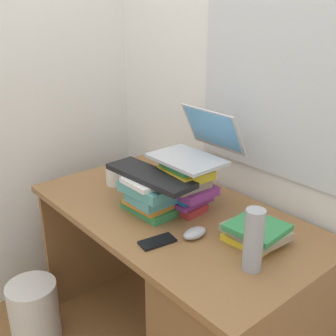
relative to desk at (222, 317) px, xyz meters
name	(u,v)px	position (x,y,z in m)	size (l,w,h in m)	color
wall_back	(244,69)	(-0.32, 0.43, 0.90)	(6.00, 0.06, 2.60)	white
wall_left	(64,57)	(-1.21, 0.03, 0.90)	(0.05, 6.00, 2.60)	silver
desk	(222,317)	(0.00, 0.00, 0.00)	(1.31, 0.71, 0.74)	olive
book_stack_tall	(185,185)	(-0.32, 0.08, 0.45)	(0.22, 0.20, 0.22)	#B22D33
book_stack_keyboard_riser	(150,195)	(-0.38, -0.06, 0.42)	(0.25, 0.19, 0.16)	#338C4C
book_stack_side	(255,232)	(0.05, 0.10, 0.38)	(0.23, 0.20, 0.08)	yellow
laptop	(198,146)	(-0.31, 0.15, 0.61)	(0.30, 0.31, 0.20)	#B7BABF
keyboard	(150,175)	(-0.38, -0.05, 0.51)	(0.42, 0.14, 0.02)	black
computer_mouse	(195,233)	(-0.12, -0.05, 0.35)	(0.06, 0.10, 0.04)	#A5A8AD
mug	(115,175)	(-0.73, 0.00, 0.38)	(0.13, 0.09, 0.10)	white
water_bottle	(254,240)	(0.15, -0.04, 0.45)	(0.07, 0.07, 0.22)	#999EA5
cell_phone	(157,242)	(-0.18, -0.18, 0.34)	(0.07, 0.14, 0.01)	black
wastebasket	(34,312)	(-0.81, -0.46, -0.25)	(0.24, 0.24, 0.31)	silver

